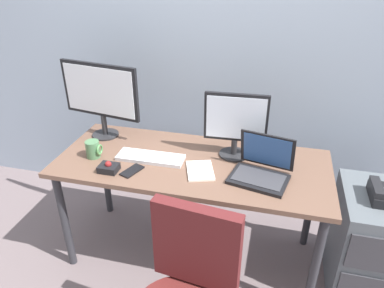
# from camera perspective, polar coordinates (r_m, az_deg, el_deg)

# --- Properties ---
(ground_plane) EXTENTS (8.00, 8.00, 0.00)m
(ground_plane) POSITION_cam_1_polar(r_m,az_deg,el_deg) (2.63, 0.00, -16.78)
(ground_plane) COLOR slate
(back_wall) EXTENTS (6.00, 0.10, 2.80)m
(back_wall) POSITION_cam_1_polar(r_m,az_deg,el_deg) (2.58, 3.97, 17.90)
(back_wall) COLOR #94A3B5
(back_wall) RESTS_ON ground
(desk) EXTENTS (1.64, 0.69, 0.75)m
(desk) POSITION_cam_1_polar(r_m,az_deg,el_deg) (2.21, 0.00, -4.55)
(desk) COLOR brown
(desk) RESTS_ON ground
(file_cabinet) EXTENTS (0.42, 0.53, 0.66)m
(file_cabinet) POSITION_cam_1_polar(r_m,az_deg,el_deg) (2.47, 26.50, -13.83)
(file_cabinet) COLOR #575E64
(file_cabinet) RESTS_ON ground
(monitor_main) EXTENTS (0.56, 0.18, 0.50)m
(monitor_main) POSITION_cam_1_polar(r_m,az_deg,el_deg) (2.42, -14.38, 7.66)
(monitor_main) COLOR #262628
(monitor_main) RESTS_ON desk
(monitor_side) EXTENTS (0.38, 0.18, 0.41)m
(monitor_side) POSITION_cam_1_polar(r_m,az_deg,el_deg) (2.14, 6.95, 3.39)
(monitor_side) COLOR #262628
(monitor_side) RESTS_ON desk
(keyboard) EXTENTS (0.41, 0.14, 0.03)m
(keyboard) POSITION_cam_1_polar(r_m,az_deg,el_deg) (2.20, -6.61, -2.09)
(keyboard) COLOR silver
(keyboard) RESTS_ON desk
(laptop) EXTENTS (0.36, 0.33, 0.24)m
(laptop) POSITION_cam_1_polar(r_m,az_deg,el_deg) (2.04, 11.02, -3.84)
(laptop) COLOR black
(laptop) RESTS_ON desk
(trackball_mouse) EXTENTS (0.11, 0.09, 0.07)m
(trackball_mouse) POSITION_cam_1_polar(r_m,az_deg,el_deg) (2.12, -13.12, -3.68)
(trackball_mouse) COLOR black
(trackball_mouse) RESTS_ON desk
(coffee_mug) EXTENTS (0.09, 0.08, 0.11)m
(coffee_mug) POSITION_cam_1_polar(r_m,az_deg,el_deg) (2.27, -15.42, -0.81)
(coffee_mug) COLOR #4A774D
(coffee_mug) RESTS_ON desk
(paper_notepad) EXTENTS (0.21, 0.24, 0.01)m
(paper_notepad) POSITION_cam_1_polar(r_m,az_deg,el_deg) (2.07, 1.30, -4.25)
(paper_notepad) COLOR white
(paper_notepad) RESTS_ON desk
(cell_phone) EXTENTS (0.11, 0.16, 0.01)m
(cell_phone) POSITION_cam_1_polar(r_m,az_deg,el_deg) (2.10, -9.51, -4.22)
(cell_phone) COLOR black
(cell_phone) RESTS_ON desk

